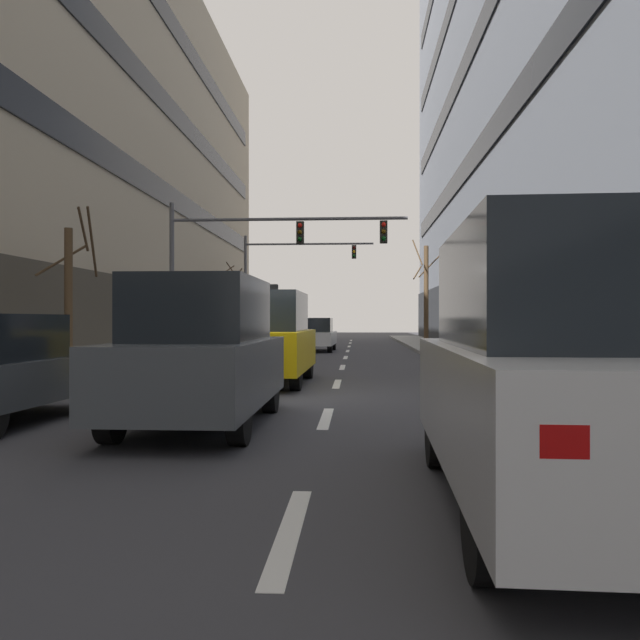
# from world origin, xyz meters

# --- Properties ---
(ground_plane) EXTENTS (120.00, 120.00, 0.00)m
(ground_plane) POSITION_xyz_m (0.00, 0.00, 0.00)
(ground_plane) COLOR #38383D
(sidewalk_right) EXTENTS (2.50, 80.00, 0.14)m
(sidewalk_right) POSITION_xyz_m (5.94, 0.00, 0.07)
(sidewalk_right) COLOR gray
(sidewalk_right) RESTS_ON ground
(lane_stripe_l1_s3) EXTENTS (0.16, 2.00, 0.01)m
(lane_stripe_l1_s3) POSITION_xyz_m (-1.56, -3.00, 0.00)
(lane_stripe_l1_s3) COLOR silver
(lane_stripe_l1_s3) RESTS_ON ground
(lane_stripe_l1_s4) EXTENTS (0.16, 2.00, 0.01)m
(lane_stripe_l1_s4) POSITION_xyz_m (-1.56, 2.00, 0.00)
(lane_stripe_l1_s4) COLOR silver
(lane_stripe_l1_s4) RESTS_ON ground
(lane_stripe_l1_s5) EXTENTS (0.16, 2.00, 0.01)m
(lane_stripe_l1_s5) POSITION_xyz_m (-1.56, 7.00, 0.00)
(lane_stripe_l1_s5) COLOR silver
(lane_stripe_l1_s5) RESTS_ON ground
(lane_stripe_l1_s6) EXTENTS (0.16, 2.00, 0.01)m
(lane_stripe_l1_s6) POSITION_xyz_m (-1.56, 12.00, 0.00)
(lane_stripe_l1_s6) COLOR silver
(lane_stripe_l1_s6) RESTS_ON ground
(lane_stripe_l1_s7) EXTENTS (0.16, 2.00, 0.01)m
(lane_stripe_l1_s7) POSITION_xyz_m (-1.56, 17.00, 0.00)
(lane_stripe_l1_s7) COLOR silver
(lane_stripe_l1_s7) RESTS_ON ground
(lane_stripe_l1_s8) EXTENTS (0.16, 2.00, 0.01)m
(lane_stripe_l1_s8) POSITION_xyz_m (-1.56, 22.00, 0.00)
(lane_stripe_l1_s8) COLOR silver
(lane_stripe_l1_s8) RESTS_ON ground
(lane_stripe_l1_s9) EXTENTS (0.16, 2.00, 0.01)m
(lane_stripe_l1_s9) POSITION_xyz_m (-1.56, 27.00, 0.00)
(lane_stripe_l1_s9) COLOR silver
(lane_stripe_l1_s9) RESTS_ON ground
(lane_stripe_l1_s10) EXTENTS (0.16, 2.00, 0.01)m
(lane_stripe_l1_s10) POSITION_xyz_m (-1.56, 32.00, 0.00)
(lane_stripe_l1_s10) COLOR silver
(lane_stripe_l1_s10) RESTS_ON ground
(lane_stripe_l2_s2) EXTENTS (0.16, 2.00, 0.01)m
(lane_stripe_l2_s2) POSITION_xyz_m (1.56, -8.00, 0.00)
(lane_stripe_l2_s2) COLOR silver
(lane_stripe_l2_s2) RESTS_ON ground
(lane_stripe_l2_s3) EXTENTS (0.16, 2.00, 0.01)m
(lane_stripe_l2_s3) POSITION_xyz_m (1.56, -3.00, 0.00)
(lane_stripe_l2_s3) COLOR silver
(lane_stripe_l2_s3) RESTS_ON ground
(lane_stripe_l2_s4) EXTENTS (0.16, 2.00, 0.01)m
(lane_stripe_l2_s4) POSITION_xyz_m (1.56, 2.00, 0.00)
(lane_stripe_l2_s4) COLOR silver
(lane_stripe_l2_s4) RESTS_ON ground
(lane_stripe_l2_s5) EXTENTS (0.16, 2.00, 0.01)m
(lane_stripe_l2_s5) POSITION_xyz_m (1.56, 7.00, 0.00)
(lane_stripe_l2_s5) COLOR silver
(lane_stripe_l2_s5) RESTS_ON ground
(lane_stripe_l2_s6) EXTENTS (0.16, 2.00, 0.01)m
(lane_stripe_l2_s6) POSITION_xyz_m (1.56, 12.00, 0.00)
(lane_stripe_l2_s6) COLOR silver
(lane_stripe_l2_s6) RESTS_ON ground
(lane_stripe_l2_s7) EXTENTS (0.16, 2.00, 0.01)m
(lane_stripe_l2_s7) POSITION_xyz_m (1.56, 17.00, 0.00)
(lane_stripe_l2_s7) COLOR silver
(lane_stripe_l2_s7) RESTS_ON ground
(lane_stripe_l2_s8) EXTENTS (0.16, 2.00, 0.01)m
(lane_stripe_l2_s8) POSITION_xyz_m (1.56, 22.00, 0.00)
(lane_stripe_l2_s8) COLOR silver
(lane_stripe_l2_s8) RESTS_ON ground
(lane_stripe_l2_s9) EXTENTS (0.16, 2.00, 0.01)m
(lane_stripe_l2_s9) POSITION_xyz_m (1.56, 27.00, 0.00)
(lane_stripe_l2_s9) COLOR silver
(lane_stripe_l2_s9) RESTS_ON ground
(lane_stripe_l2_s10) EXTENTS (0.16, 2.00, 0.01)m
(lane_stripe_l2_s10) POSITION_xyz_m (1.56, 32.00, 0.00)
(lane_stripe_l2_s10) COLOR silver
(lane_stripe_l2_s10) RESTS_ON ground
(car_driving_0) EXTENTS (1.78, 4.26, 2.06)m
(car_driving_0) POSITION_xyz_m (-0.13, -3.78, 1.03)
(car_driving_0) COLOR black
(car_driving_0) RESTS_ON ground
(car_driving_2) EXTENTS (1.84, 4.20, 1.56)m
(car_driving_2) POSITION_xyz_m (0.07, 16.75, 0.77)
(car_driving_2) COLOR black
(car_driving_2) RESTS_ON ground
(taxi_driving_3) EXTENTS (1.90, 4.40, 2.30)m
(taxi_driving_3) POSITION_xyz_m (-0.03, 1.95, 1.06)
(taxi_driving_3) COLOR black
(taxi_driving_3) RESTS_ON ground
(car_parked_0) EXTENTS (2.03, 4.59, 2.20)m
(car_parked_0) POSITION_xyz_m (3.64, -7.41, 1.09)
(car_parked_0) COLOR black
(car_parked_0) RESTS_ON ground
(traffic_signal_0) EXTENTS (9.09, 0.35, 5.83)m
(traffic_signal_0) POSITION_xyz_m (-1.81, 11.16, 4.22)
(traffic_signal_0) COLOR #4C4C51
(traffic_signal_0) RESTS_ON sidewalk_left
(traffic_signal_1) EXTENTS (8.20, 0.35, 6.67)m
(traffic_signal_1) POSITION_xyz_m (-2.70, 26.83, 4.68)
(traffic_signal_1) COLOR #4C4C51
(traffic_signal_1) RESTS_ON sidewalk_left
(street_tree_0) EXTENTS (1.82, 1.82, 5.66)m
(street_tree_0) POSITION_xyz_m (5.68, 21.23, 2.91)
(street_tree_0) COLOR #4C3823
(street_tree_0) RESTS_ON sidewalk_right
(street_tree_1) EXTENTS (1.76, 1.48, 4.31)m
(street_tree_1) POSITION_xyz_m (-5.67, 3.90, 2.22)
(street_tree_1) COLOR #4C3823
(street_tree_1) RESTS_ON sidewalk_left
(street_tree_2) EXTENTS (2.14, 2.14, 4.74)m
(street_tree_2) POSITION_xyz_m (-5.70, 24.83, 2.46)
(street_tree_2) COLOR #4C3823
(street_tree_2) RESTS_ON sidewalk_left
(pedestrian_0) EXTENTS (0.51, 0.29, 1.59)m
(pedestrian_0) POSITION_xyz_m (6.34, 9.31, 1.05)
(pedestrian_0) COLOR #383D59
(pedestrian_0) RESTS_ON sidewalk_right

